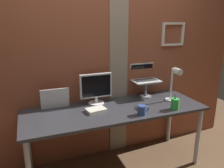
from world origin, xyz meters
The scene contains 11 objects.
ground_plane centered at (0.00, 0.00, 0.00)m, with size 6.00×6.00×0.00m, color brown.
brick_wall_back centered at (0.00, 0.42, 1.17)m, with size 3.71×0.16×2.34m.
desk centered at (0.03, 0.02, 0.67)m, with size 1.97×0.69×0.73m.
monitor centered at (-0.12, 0.24, 0.93)m, with size 0.37×0.18×0.35m.
laptop_stand centered at (0.53, 0.24, 0.87)m, with size 0.28×0.22×0.20m.
laptop centered at (0.53, 0.30, 0.99)m, with size 0.33×0.27×0.21m.
whiteboard_panel centered at (-0.57, 0.26, 0.85)m, with size 0.30×0.02×0.23m, color white.
desk_lamp centered at (0.74, -0.04, 0.99)m, with size 0.12×0.20×0.41m.
pen_cup centered at (0.62, -0.23, 0.79)m, with size 0.09×0.09×0.17m.
coffee_mug centered at (0.22, -0.23, 0.78)m, with size 0.12×0.09×0.10m.
paper_clutter_stack centered at (-0.19, 0.02, 0.75)m, with size 0.20×0.14×0.03m, color silver.
Camera 1 is at (-0.81, -2.07, 1.67)m, focal length 35.90 mm.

